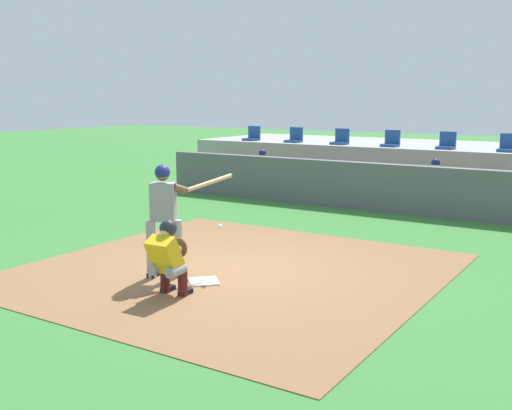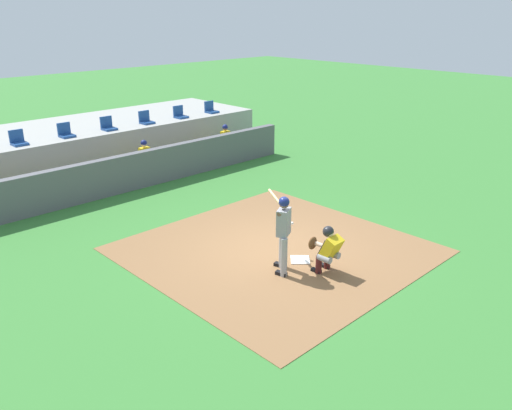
% 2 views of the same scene
% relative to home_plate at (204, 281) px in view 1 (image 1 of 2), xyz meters
% --- Properties ---
extents(ground_plane, '(80.00, 80.00, 0.00)m').
position_rel_home_plate_xyz_m(ground_plane, '(0.00, 0.80, -0.02)').
color(ground_plane, '#387A33').
extents(dirt_infield, '(6.40, 6.40, 0.01)m').
position_rel_home_plate_xyz_m(dirt_infield, '(0.00, 0.80, -0.02)').
color(dirt_infield, olive).
rests_on(dirt_infield, ground).
extents(home_plate, '(0.62, 0.62, 0.02)m').
position_rel_home_plate_xyz_m(home_plate, '(0.00, 0.00, 0.00)').
color(home_plate, white).
rests_on(home_plate, dirt_infield).
extents(batter_at_plate, '(0.85, 1.27, 1.80)m').
position_rel_home_plate_xyz_m(batter_at_plate, '(-0.68, -0.07, 1.01)').
color(batter_at_plate, '#99999E').
rests_on(batter_at_plate, ground).
extents(catcher_crouched, '(0.49, 1.50, 1.13)m').
position_rel_home_plate_xyz_m(catcher_crouched, '(-0.02, -0.78, 0.59)').
color(catcher_crouched, gray).
rests_on(catcher_crouched, ground).
extents(dugout_wall, '(13.00, 0.30, 1.20)m').
position_rel_home_plate_xyz_m(dugout_wall, '(0.00, 7.30, 0.58)').
color(dugout_wall, '#59595E').
rests_on(dugout_wall, ground).
extents(dugout_bench, '(11.80, 0.44, 0.45)m').
position_rel_home_plate_xyz_m(dugout_bench, '(0.00, 8.30, 0.20)').
color(dugout_bench, olive).
rests_on(dugout_bench, ground).
extents(dugout_player_0, '(0.49, 0.70, 1.30)m').
position_rel_home_plate_xyz_m(dugout_player_0, '(-4.10, 8.14, 0.65)').
color(dugout_player_0, '#939399').
rests_on(dugout_player_0, ground).
extents(dugout_player_1, '(0.49, 0.70, 1.30)m').
position_rel_home_plate_xyz_m(dugout_player_1, '(1.09, 8.14, 0.65)').
color(dugout_player_1, '#939399').
rests_on(dugout_player_1, ground).
extents(stands_platform, '(15.00, 4.40, 1.40)m').
position_rel_home_plate_xyz_m(stands_platform, '(0.00, 11.70, 0.68)').
color(stands_platform, '#9E9E99').
rests_on(stands_platform, ground).
extents(stadium_seat_0, '(0.46, 0.46, 0.48)m').
position_rel_home_plate_xyz_m(stadium_seat_0, '(-5.69, 10.18, 1.51)').
color(stadium_seat_0, '#1E478C').
rests_on(stadium_seat_0, stands_platform).
extents(stadium_seat_1, '(0.46, 0.46, 0.48)m').
position_rel_home_plate_xyz_m(stadium_seat_1, '(-4.06, 10.18, 1.51)').
color(stadium_seat_1, '#1E478C').
rests_on(stadium_seat_1, stands_platform).
extents(stadium_seat_2, '(0.46, 0.46, 0.48)m').
position_rel_home_plate_xyz_m(stadium_seat_2, '(-2.44, 10.18, 1.51)').
color(stadium_seat_2, '#1E478C').
rests_on(stadium_seat_2, stands_platform).
extents(stadium_seat_3, '(0.46, 0.46, 0.48)m').
position_rel_home_plate_xyz_m(stadium_seat_3, '(-0.81, 10.18, 1.51)').
color(stadium_seat_3, '#1E478C').
rests_on(stadium_seat_3, stands_platform).
extents(stadium_seat_4, '(0.46, 0.46, 0.48)m').
position_rel_home_plate_xyz_m(stadium_seat_4, '(0.81, 10.18, 1.51)').
color(stadium_seat_4, '#1E478C').
rests_on(stadium_seat_4, stands_platform).
extents(stadium_seat_5, '(0.46, 0.46, 0.48)m').
position_rel_home_plate_xyz_m(stadium_seat_5, '(2.44, 10.18, 1.51)').
color(stadium_seat_5, '#1E478C').
rests_on(stadium_seat_5, stands_platform).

